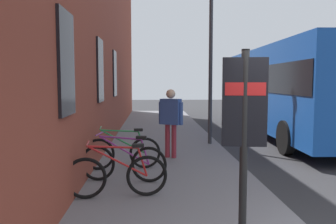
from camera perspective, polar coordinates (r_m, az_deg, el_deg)
ground at (r=10.15m, az=15.70°, el=-7.20°), size 60.00×60.00×0.00m
sidewalk_pavement at (r=11.59m, az=-0.58°, el=-5.17°), size 24.00×3.50×0.12m
station_facade at (r=12.72m, az=-10.41°, el=15.91°), size 22.00×0.65×9.07m
bicycle_under_window at (r=6.13m, az=-8.40°, el=-10.28°), size 0.48×1.77×0.97m
bicycle_nearest_sign at (r=7.05m, az=-7.36°, el=-8.23°), size 0.48×1.76×0.97m
bicycle_far_end at (r=8.02m, az=-7.52°, el=-6.59°), size 0.48×1.77×0.97m
transit_info_sign at (r=4.39m, az=12.48°, el=-0.39°), size 0.15×0.56×2.40m
city_bus at (r=14.04m, az=18.95°, el=3.98°), size 10.57×2.87×3.35m
pedestrian_near_bus at (r=9.04m, az=0.45°, el=-0.67°), size 0.46×0.62×1.80m
street_lamp at (r=11.20m, az=7.07°, el=11.44°), size 0.28×0.28×5.53m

